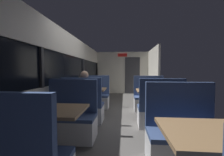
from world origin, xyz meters
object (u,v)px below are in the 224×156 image
object	(u,v)px
bench_front_aisle_facing_entry	(183,140)
bench_rear_aisle_facing_entry	(149,100)
bench_near_window_facing_entry	(70,121)
dining_table_mid_window	(90,92)
bench_mid_window_facing_end	(84,109)
dining_table_front_aisle	(215,143)
bench_mid_window_facing_entry	(95,98)
bench_rear_aisle_facing_end	(160,113)
dining_table_near_window	(52,116)
seated_passenger	(84,100)
dining_table_rear_aisle	(154,94)

from	to	relation	value
bench_front_aisle_facing_entry	bench_rear_aisle_facing_entry	xyz separation A→B (m)	(0.00, 2.69, 0.00)
bench_near_window_facing_entry	bench_rear_aisle_facing_entry	world-z (taller)	same
dining_table_mid_window	bench_rear_aisle_facing_entry	bearing A→B (deg)	15.59
bench_near_window_facing_entry	bench_front_aisle_facing_entry	world-z (taller)	same
bench_mid_window_facing_end	dining_table_front_aisle	size ratio (longest dim) A/B	1.22
dining_table_front_aisle	bench_front_aisle_facing_entry	bearing A→B (deg)	90.00
bench_mid_window_facing_entry	bench_rear_aisle_facing_end	xyz separation A→B (m)	(1.79, -1.60, 0.00)
bench_mid_window_facing_entry	bench_front_aisle_facing_entry	distance (m)	3.40
bench_mid_window_facing_end	dining_table_front_aisle	distance (m)	2.85
dining_table_near_window	dining_table_mid_window	size ratio (longest dim) A/B	1.00
bench_rear_aisle_facing_end	seated_passenger	bearing A→B (deg)	171.35
bench_mid_window_facing_entry	bench_rear_aisle_facing_end	world-z (taller)	same
bench_front_aisle_facing_entry	dining_table_near_window	bearing A→B (deg)	-176.82
bench_mid_window_facing_end	dining_table_rear_aisle	xyz separation A→B (m)	(1.79, 0.50, 0.31)
bench_front_aisle_facing_entry	bench_mid_window_facing_entry	bearing A→B (deg)	121.76
dining_table_near_window	bench_near_window_facing_entry	world-z (taller)	bench_near_window_facing_entry
dining_table_front_aisle	bench_rear_aisle_facing_end	bearing A→B (deg)	90.00
dining_table_front_aisle	seated_passenger	distance (m)	2.89
bench_near_window_facing_entry	bench_front_aisle_facing_entry	size ratio (longest dim) A/B	1.00
bench_rear_aisle_facing_end	dining_table_front_aisle	bearing A→B (deg)	-90.00
dining_table_rear_aisle	bench_rear_aisle_facing_end	xyz separation A→B (m)	(0.00, -0.70, -0.31)
bench_mid_window_facing_end	bench_mid_window_facing_entry	world-z (taller)	same
bench_rear_aisle_facing_entry	bench_mid_window_facing_entry	bearing A→B (deg)	173.62
bench_mid_window_facing_entry	dining_table_rear_aisle	distance (m)	2.03
dining_table_near_window	bench_mid_window_facing_entry	distance (m)	3.01
seated_passenger	bench_rear_aisle_facing_entry	bearing A→B (deg)	32.18
dining_table_front_aisle	dining_table_rear_aisle	world-z (taller)	same
dining_table_front_aisle	bench_rear_aisle_facing_entry	xyz separation A→B (m)	(0.00, 3.39, -0.31)
bench_rear_aisle_facing_end	dining_table_near_window	bearing A→B (deg)	-142.12
dining_table_near_window	dining_table_rear_aisle	bearing A→B (deg)	49.45
bench_near_window_facing_entry	dining_table_mid_window	world-z (taller)	bench_near_window_facing_entry
dining_table_front_aisle	dining_table_rear_aisle	bearing A→B (deg)	90.00
dining_table_near_window	bench_front_aisle_facing_entry	size ratio (longest dim) A/B	0.82
bench_front_aisle_facing_entry	seated_passenger	world-z (taller)	seated_passenger
bench_rear_aisle_facing_end	dining_table_rear_aisle	bearing A→B (deg)	90.00
bench_rear_aisle_facing_entry	seated_passenger	world-z (taller)	seated_passenger
dining_table_near_window	dining_table_front_aisle	size ratio (longest dim) A/B	1.00
bench_front_aisle_facing_entry	dining_table_rear_aisle	xyz separation A→B (m)	(0.00, 1.99, 0.31)
dining_table_near_window	bench_rear_aisle_facing_entry	bearing A→B (deg)	57.33
bench_rear_aisle_facing_end	bench_mid_window_facing_entry	bearing A→B (deg)	138.23
bench_near_window_facing_entry	bench_mid_window_facing_end	world-z (taller)	same
seated_passenger	bench_near_window_facing_entry	bearing A→B (deg)	-90.00
dining_table_mid_window	dining_table_front_aisle	world-z (taller)	same
bench_near_window_facing_entry	bench_rear_aisle_facing_entry	bearing A→B (deg)	49.45
dining_table_rear_aisle	dining_table_front_aisle	bearing A→B (deg)	-90.00
dining_table_rear_aisle	seated_passenger	distance (m)	1.84
bench_mid_window_facing_end	dining_table_rear_aisle	bearing A→B (deg)	15.59
dining_table_mid_window	bench_rear_aisle_facing_end	size ratio (longest dim) A/B	0.82
dining_table_mid_window	dining_table_rear_aisle	distance (m)	1.80
dining_table_mid_window	bench_front_aisle_facing_entry	world-z (taller)	bench_front_aisle_facing_entry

